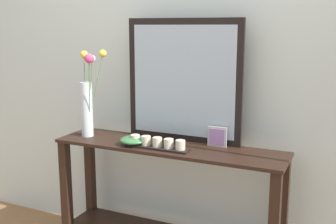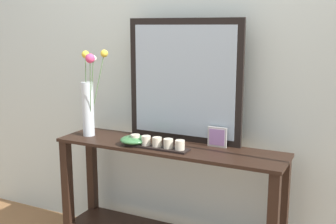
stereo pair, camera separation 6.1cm
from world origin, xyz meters
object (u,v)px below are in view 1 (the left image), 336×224
candle_tray (157,144)px  tall_vase_left (88,99)px  mirror_leaning (184,81)px  picture_frame_small (217,137)px  console_table (168,194)px  decorative_bowl (134,140)px

candle_tray → tall_vase_left: bearing=172.9°
mirror_leaning → candle_tray: 0.42m
tall_vase_left → picture_frame_small: 0.87m
console_table → decorative_bowl: size_ratio=8.56×
picture_frame_small → mirror_leaning: bearing=170.1°
decorative_bowl → console_table: bearing=21.2°
mirror_leaning → decorative_bowl: mirror_leaning is taller
decorative_bowl → picture_frame_small: bearing=20.6°
mirror_leaning → picture_frame_small: mirror_leaning is taller
console_table → mirror_leaning: bearing=74.8°
candle_tray → mirror_leaning: bearing=72.8°
candle_tray → picture_frame_small: picture_frame_small is taller
console_table → picture_frame_small: 0.47m
candle_tray → picture_frame_small: 0.36m
mirror_leaning → decorative_bowl: bearing=-136.8°
mirror_leaning → candle_tray: bearing=-107.2°
tall_vase_left → decorative_bowl: size_ratio=3.34×
picture_frame_small → tall_vase_left: bearing=-172.0°
console_table → decorative_bowl: 0.40m
decorative_bowl → tall_vase_left: bearing=170.9°
mirror_leaning → picture_frame_small: size_ratio=6.24×
mirror_leaning → decorative_bowl: (-0.23, -0.22, -0.35)m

